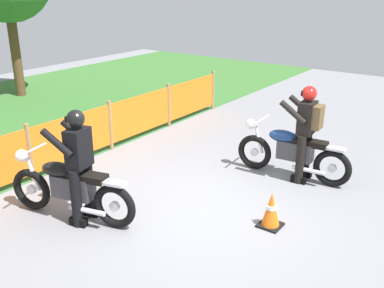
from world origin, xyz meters
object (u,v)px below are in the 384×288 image
object	(u,v)px
rider_lead	(306,129)
traffic_cone	(271,210)
motorcycle_trailing	(70,188)
rider_trailing	(79,163)
motorcycle_lead	(291,152)

from	to	relation	value
rider_lead	traffic_cone	distance (m)	1.92
motorcycle_trailing	rider_trailing	size ratio (longest dim) A/B	1.23
motorcycle_lead	rider_trailing	size ratio (longest dim) A/B	1.24
motorcycle_lead	rider_trailing	world-z (taller)	rider_trailing
motorcycle_trailing	rider_lead	distance (m)	4.00
rider_lead	motorcycle_lead	bearing A→B (deg)	0.51
rider_trailing	traffic_cone	size ratio (longest dim) A/B	3.19
rider_trailing	traffic_cone	world-z (taller)	rider_trailing
motorcycle_trailing	traffic_cone	world-z (taller)	motorcycle_trailing
rider_lead	rider_trailing	distance (m)	3.82
motorcycle_lead	motorcycle_trailing	world-z (taller)	motorcycle_trailing
rider_lead	rider_trailing	xyz separation A→B (m)	(-3.23, 2.03, -0.03)
motorcycle_lead	motorcycle_trailing	xyz separation A→B (m)	(-3.27, 2.01, 0.01)
motorcycle_lead	motorcycle_trailing	bearing A→B (deg)	54.21
rider_lead	traffic_cone	xyz separation A→B (m)	(-1.77, -0.27, -0.69)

